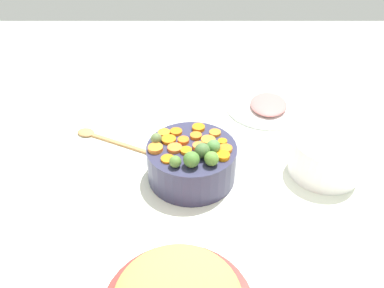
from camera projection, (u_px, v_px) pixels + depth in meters
The scene contains 28 objects.
tabletop at pixel (199, 169), 1.13m from camera, with size 2.40×2.40×0.02m, color white.
serving_bowl_carrots at pixel (192, 162), 1.06m from camera, with size 0.24×0.24×0.10m, color #30314D.
carrot_slice_0 at pixel (209, 141), 1.04m from camera, with size 0.04×0.04×0.01m, color orange.
carrot_slice_1 at pixel (164, 132), 1.07m from camera, with size 0.03×0.03×0.01m, color orange.
carrot_slice_2 at pixel (196, 135), 1.06m from camera, with size 0.03×0.03×0.01m, color orange.
carrot_slice_3 at pixel (226, 149), 1.01m from camera, with size 0.03×0.03×0.01m, color orange.
carrot_slice_4 at pixel (184, 140), 1.04m from camera, with size 0.03×0.03×0.01m, color orange.
carrot_slice_5 at pixel (175, 148), 1.01m from camera, with size 0.04×0.04×0.01m, color orange.
carrot_slice_6 at pixel (169, 140), 1.04m from camera, with size 0.04×0.04×0.01m, color orange.
carrot_slice_7 at pixel (199, 146), 1.02m from camera, with size 0.03×0.03×0.01m, color orange.
carrot_slice_8 at pixel (215, 133), 1.07m from camera, with size 0.03×0.03×0.01m, color orange.
carrot_slice_9 at pixel (156, 148), 1.01m from camera, with size 0.04×0.04×0.01m, color orange.
carrot_slice_10 at pixel (223, 142), 1.03m from camera, with size 0.02×0.02×0.01m, color orange.
carrot_slice_11 at pixel (186, 151), 1.00m from camera, with size 0.03×0.03×0.01m, color orange.
carrot_slice_12 at pixel (198, 128), 1.09m from camera, with size 0.04×0.04×0.01m, color orange.
carrot_slice_13 at pixel (177, 132), 1.07m from camera, with size 0.03×0.03×0.01m, color orange.
carrot_slice_14 at pixel (168, 159), 0.98m from camera, with size 0.03×0.03×0.01m, color orange.
carrot_slice_15 at pixel (223, 156), 0.99m from camera, with size 0.04×0.04×0.01m, color orange.
brussels_sprout_0 at pixel (214, 147), 1.00m from camera, with size 0.04×0.04×0.04m, color #50843F.
brussels_sprout_1 at pixel (212, 159), 0.96m from camera, with size 0.04×0.04×0.04m, color #588734.
brussels_sprout_2 at pixel (203, 151), 0.98m from camera, with size 0.04×0.04×0.04m, color #486B38.
brussels_sprout_3 at pixel (157, 138), 1.03m from camera, with size 0.03×0.03×0.03m, color #5A6E3F.
brussels_sprout_4 at pixel (176, 162), 0.95m from camera, with size 0.03×0.03×0.03m, color #527C33.
brussels_sprout_5 at pixel (192, 159), 0.95m from camera, with size 0.04×0.04×0.04m, color #497A30.
wooden_spoon at pixel (100, 137), 1.23m from camera, with size 0.26×0.15×0.01m.
casserole_dish at pixel (327, 157), 1.07m from camera, with size 0.19×0.19×0.11m, color white.
ham_plate at pixel (266, 107), 1.37m from camera, with size 0.28×0.28×0.01m, color white.
ham_slice_main at pixel (269, 104), 1.35m from camera, with size 0.16×0.13×0.02m, color #BD6E6B.
Camera 1 is at (-0.02, -0.86, 0.74)m, focal length 36.48 mm.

